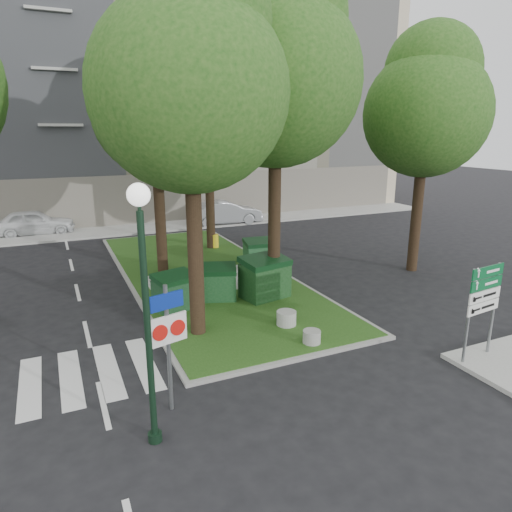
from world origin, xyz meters
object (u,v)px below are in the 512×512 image
tree_street_right (428,102)px  dumpster_c (265,277)px  tree_median_near_left (191,72)px  tree_median_far (208,76)px  car_silver (225,213)px  tree_median_mid (156,101)px  car_white (34,222)px  directional_sign (483,297)px  litter_bin (215,241)px  bollard_right (312,337)px  tree_median_near_right (278,63)px  dumpster_b (217,282)px  bollard_left (173,323)px  dumpster_a (175,292)px  street_lamp (145,288)px  bollard_mid (286,318)px  traffic_sign_pole (168,331)px  dumpster_d (260,254)px

tree_street_right → dumpster_c: size_ratio=5.48×
tree_median_near_left → tree_median_far: tree_median_far is taller
tree_median_far → car_silver: size_ratio=2.55×
tree_median_mid → car_white: 13.20m
tree_median_near_left → directional_sign: size_ratio=4.21×
tree_median_mid → litter_bin: bearing=41.2°
tree_median_far → bollard_right: 14.11m
tree_median_near_right → directional_sign: 9.40m
tree_median_mid → bollard_right: bearing=-76.2°
dumpster_b → bollard_left: (-2.07, -1.86, -0.42)m
dumpster_c → car_white: bearing=105.0°
tree_street_right → dumpster_a: bearing=-177.5°
street_lamp → bollard_right: bearing=24.3°
litter_bin → bollard_right: bearing=-95.9°
bollard_mid → traffic_sign_pole: size_ratio=0.21×
dumpster_d → tree_median_mid: bearing=168.7°
tree_median_near_right → bollard_left: size_ratio=23.17×
bollard_mid → street_lamp: (-4.84, -3.61, 2.83)m
bollard_right → tree_median_far: bearing=84.6°
dumpster_d → dumpster_c: bearing=-105.9°
bollard_right → tree_median_near_left: bearing=141.7°
dumpster_b → car_silver: car_silver is taller
dumpster_b → tree_median_mid: bearing=121.6°
tree_median_near_left → tree_median_mid: (0.50, 6.50, -0.34)m
tree_median_near_left → dumpster_c: tree_median_near_left is taller
dumpster_c → dumpster_b: bearing=149.2°
dumpster_a → dumpster_d: 5.63m
tree_median_mid → car_silver: bearing=55.1°
dumpster_a → car_white: size_ratio=0.35×
tree_street_right → bollard_mid: 10.85m
tree_median_near_left → dumpster_c: 7.34m
bollard_mid → car_white: 19.03m
dumpster_b → traffic_sign_pole: 6.60m
car_silver → bollard_right: bearing=169.2°
tree_median_near_right → bollard_right: size_ratio=22.76×
tree_median_near_left → dumpster_a: size_ratio=6.78×
tree_street_right → bollard_mid: bearing=-158.3°
dumpster_c → tree_median_mid: bearing=106.1°
directional_sign → car_silver: bearing=81.9°
bollard_right → dumpster_c: bearing=84.3°
car_white → tree_street_right: bearing=-131.9°
tree_median_mid → directional_sign: size_ratio=4.00×
tree_median_near_left → tree_median_far: bearing=68.7°
bollard_right → traffic_sign_pole: traffic_sign_pole is taller
tree_median_near_left → litter_bin: (3.78, 9.36, -6.86)m
dumpster_c → bollard_right: 3.91m
dumpster_c → tree_median_near_right: bearing=10.1°
tree_street_right → directional_sign: size_ratio=4.03×
street_lamp → tree_street_right: bearing=27.9°
traffic_sign_pole → tree_median_mid: bearing=62.0°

